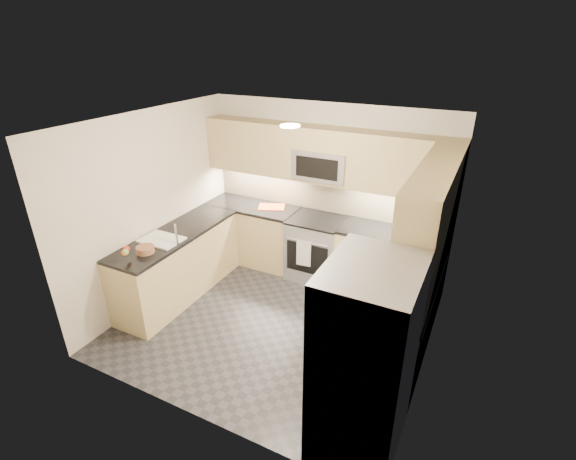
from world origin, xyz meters
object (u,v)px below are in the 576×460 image
object	(u,v)px
microwave	(322,164)
utensil_bowl	(427,235)
fruit_basket	(145,250)
refrigerator	(365,362)
gas_range	(316,249)
cutting_board	(272,207)

from	to	relation	value
microwave	utensil_bowl	world-z (taller)	microwave
fruit_basket	utensil_bowl	bearing A→B (deg)	31.86
utensil_bowl	refrigerator	bearing A→B (deg)	-91.42
gas_range	fruit_basket	distance (m)	2.41
microwave	refrigerator	bearing A→B (deg)	-60.38
cutting_board	fruit_basket	size ratio (longest dim) A/B	1.80
gas_range	cutting_board	xyz separation A→B (m)	(-0.78, 0.08, 0.49)
microwave	cutting_board	bearing A→B (deg)	-176.62
fruit_basket	cutting_board	bearing A→B (deg)	71.04
refrigerator	microwave	bearing A→B (deg)	119.62
gas_range	microwave	size ratio (longest dim) A/B	1.20
gas_range	refrigerator	bearing A→B (deg)	-59.12
refrigerator	utensil_bowl	distance (m)	2.41
microwave	cutting_board	distance (m)	1.09
refrigerator	fruit_basket	bearing A→B (deg)	168.93
refrigerator	cutting_board	xyz separation A→B (m)	(-2.23, 2.50, 0.05)
cutting_board	fruit_basket	xyz separation A→B (m)	(-0.67, -1.94, 0.03)
gas_range	fruit_basket	bearing A→B (deg)	-127.89
utensil_bowl	fruit_basket	bearing A→B (deg)	-148.14
gas_range	microwave	world-z (taller)	microwave
refrigerator	fruit_basket	xyz separation A→B (m)	(-2.90, 0.57, 0.08)
microwave	cutting_board	size ratio (longest dim) A/B	1.97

